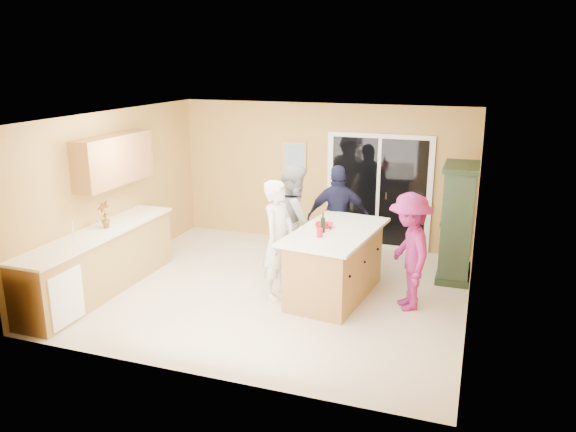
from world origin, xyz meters
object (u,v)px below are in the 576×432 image
(kitchen_island, at_px, (335,265))
(woman_navy, at_px, (338,218))
(woman_grey, at_px, (295,222))
(woman_white, at_px, (278,240))
(green_hutch, at_px, (457,224))
(woman_magenta, at_px, (409,252))

(kitchen_island, height_order, woman_navy, woman_navy)
(kitchen_island, xyz_separation_m, woman_grey, (-0.80, 0.57, 0.43))
(woman_white, bearing_deg, kitchen_island, -62.97)
(green_hutch, bearing_deg, woman_navy, -173.21)
(kitchen_island, relative_size, woman_grey, 1.13)
(woman_white, relative_size, woman_navy, 1.00)
(woman_grey, distance_m, woman_magenta, 1.96)
(kitchen_island, distance_m, woman_grey, 1.08)
(woman_magenta, bearing_deg, woman_navy, -155.20)
(woman_white, xyz_separation_m, woman_magenta, (1.83, 0.23, -0.05))
(kitchen_island, bearing_deg, woman_magenta, 4.65)
(woman_navy, bearing_deg, kitchen_island, 83.62)
(woman_navy, distance_m, woman_magenta, 1.76)
(green_hutch, relative_size, woman_white, 1.05)
(woman_white, bearing_deg, woman_grey, 9.71)
(woman_white, height_order, woman_magenta, woman_white)
(woman_white, xyz_separation_m, woman_grey, (-0.03, 0.84, 0.03))
(woman_white, height_order, woman_navy, woman_white)
(woman_grey, bearing_deg, woman_magenta, -128.75)
(kitchen_island, relative_size, woman_magenta, 1.24)
(woman_white, bearing_deg, woman_navy, -12.81)
(kitchen_island, height_order, woman_grey, woman_grey)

